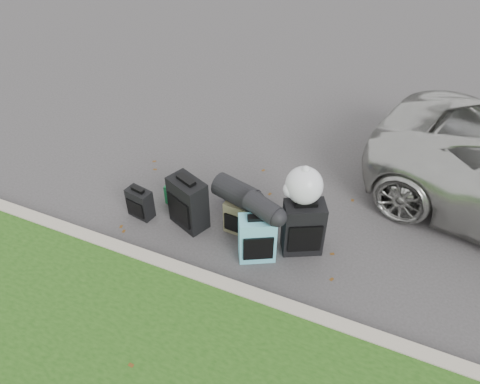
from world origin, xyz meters
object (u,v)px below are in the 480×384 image
at_px(suitcase_small_black, 140,203).
at_px(tote_green, 176,194).
at_px(suitcase_olive, 239,217).
at_px(tote_navy, 234,195).
at_px(suitcase_large_black_right, 303,227).
at_px(suitcase_large_black_left, 188,203).
at_px(suitcase_teal, 257,238).

bearing_deg(suitcase_small_black, tote_green, 65.10).
height_order(suitcase_olive, tote_navy, suitcase_olive).
bearing_deg(tote_green, suitcase_small_black, -122.40).
bearing_deg(suitcase_large_black_right, suitcase_olive, 153.70).
height_order(suitcase_small_black, tote_navy, suitcase_small_black).
distance_m(suitcase_large_black_right, tote_green, 2.01).
bearing_deg(suitcase_large_black_left, suitcase_teal, 11.78).
height_order(suitcase_large_black_left, suitcase_large_black_right, suitcase_large_black_right).
bearing_deg(tote_green, suitcase_teal, -17.25).
xyz_separation_m(suitcase_large_black_left, tote_green, (-0.40, 0.33, -0.22)).
distance_m(suitcase_small_black, suitcase_teal, 1.82).
bearing_deg(suitcase_teal, suitcase_small_black, 149.57).
relative_size(suitcase_teal, suitcase_large_black_right, 0.86).
height_order(suitcase_olive, suitcase_large_black_right, suitcase_large_black_right).
height_order(suitcase_large_black_right, tote_green, suitcase_large_black_right).
relative_size(suitcase_teal, tote_green, 2.15).
bearing_deg(suitcase_large_black_left, suitcase_small_black, -147.48).
bearing_deg(suitcase_small_black, suitcase_olive, 20.89).
bearing_deg(suitcase_olive, suitcase_large_black_right, 3.61).
bearing_deg(tote_green, suitcase_large_black_right, -2.49).
xyz_separation_m(suitcase_small_black, suitcase_olive, (1.40, 0.28, 0.02)).
distance_m(suitcase_teal, suitcase_large_black_right, 0.61).
relative_size(suitcase_teal, tote_navy, 2.52).
bearing_deg(suitcase_large_black_right, suitcase_teal, -170.52).
bearing_deg(suitcase_teal, suitcase_large_black_left, 141.44).
bearing_deg(tote_green, tote_navy, 25.13).
height_order(suitcase_small_black, suitcase_teal, suitcase_teal).
bearing_deg(suitcase_small_black, suitcase_large_black_left, 20.02).
bearing_deg(tote_navy, suitcase_large_black_left, -139.84).
distance_m(suitcase_large_black_left, tote_navy, 0.80).
xyz_separation_m(suitcase_olive, suitcase_large_black_right, (0.90, 0.02, 0.14)).
bearing_deg(tote_navy, suitcase_small_black, -163.90).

